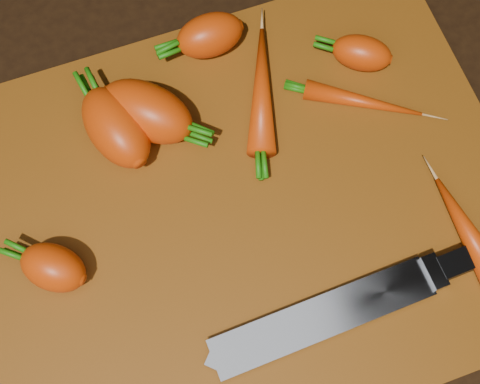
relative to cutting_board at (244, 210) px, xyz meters
name	(u,v)px	position (x,y,z in m)	size (l,w,h in m)	color
ground	(244,214)	(0.00, 0.00, -0.01)	(2.00, 2.00, 0.01)	black
cutting_board	(244,210)	(0.00, 0.00, 0.00)	(0.50, 0.40, 0.01)	brown
carrot_0	(53,267)	(-0.17, 0.00, 0.03)	(0.06, 0.04, 0.04)	#E9450D
carrot_1	(147,111)	(-0.05, 0.11, 0.03)	(0.09, 0.05, 0.05)	#E9450D
carrot_2	(116,127)	(-0.09, 0.10, 0.03)	(0.09, 0.05, 0.05)	#E9450D
carrot_3	(210,35)	(0.03, 0.17, 0.03)	(0.07, 0.04, 0.04)	#E9450D
carrot_4	(362,53)	(0.16, 0.10, 0.02)	(0.06, 0.03, 0.03)	#E9450D
carrot_5	(262,89)	(0.05, 0.10, 0.02)	(0.13, 0.03, 0.03)	#E9450D
carrot_6	(363,102)	(0.14, 0.06, 0.02)	(0.11, 0.02, 0.02)	#E9450D
carrot_7	(466,230)	(0.18, -0.09, 0.02)	(0.10, 0.03, 0.03)	#E9450D
knife	(344,309)	(0.05, -0.12, 0.01)	(0.32, 0.04, 0.02)	gray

